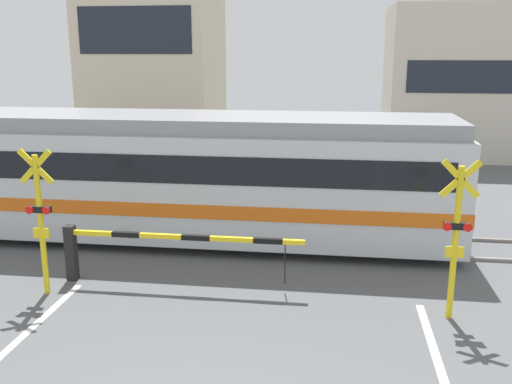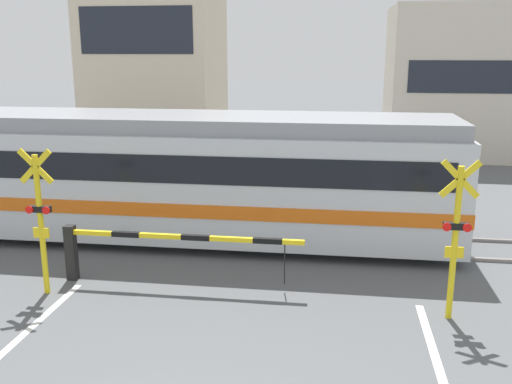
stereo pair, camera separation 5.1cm
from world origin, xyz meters
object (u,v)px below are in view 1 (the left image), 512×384
Objects in this scene: commuter_train at (38,169)px; crossing_signal_right at (456,233)px; crossing_signal_left at (40,216)px; crossing_barrier_far at (352,188)px; crossing_barrier_near at (135,244)px.

commuter_train reaches higher than crossing_signal_right.
crossing_signal_left is at bearing 180.00° from crossing_signal_right.
crossing_signal_right is at bearing -75.75° from crossing_barrier_far.
crossing_signal_right is (1.59, -6.27, 0.75)m from crossing_barrier_far.
crossing_signal_left and crossing_signal_right have the same top height.
crossing_barrier_near is 1.71× the size of crossing_signal_right.
commuter_train is 7.33× the size of crossing_signal_right.
crossing_barrier_near is at bearing -39.54° from commuter_train.
crossing_signal_right is (7.68, 0.00, 0.00)m from crossing_signal_left.
commuter_train is at bearing 140.46° from crossing_barrier_near.
commuter_train is 10.44m from crossing_signal_right.
crossing_barrier_far is (8.16, 2.52, -0.85)m from commuter_train.
commuter_train reaches higher than crossing_barrier_far.
crossing_barrier_near is 1.71× the size of crossing_signal_left.
crossing_signal_right is (6.09, -0.73, 0.75)m from crossing_barrier_near.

